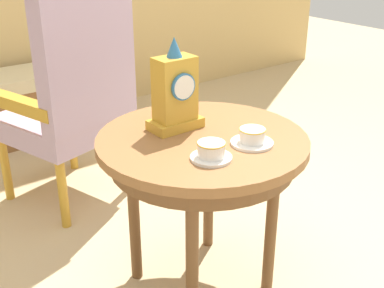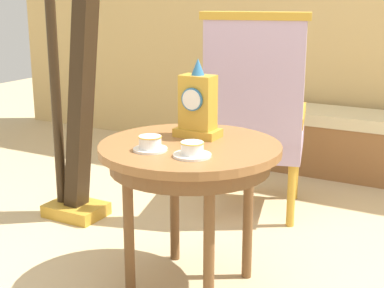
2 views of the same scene
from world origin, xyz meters
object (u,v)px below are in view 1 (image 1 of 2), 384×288
Objects in this scene: side_table at (202,156)px; window_bench at (46,100)px; armchair at (74,91)px; teacup_left at (211,151)px; teacup_right at (252,137)px; mantel_clock at (175,93)px.

window_bench is at bearing 85.50° from side_table.
armchair is 1.18× the size of window_bench.
teacup_left reaches higher than teacup_right.
teacup_left is at bearing -90.41° from armchair.
teacup_right is 0.13× the size of armchair.
teacup_right is 0.15× the size of window_bench.
window_bench is at bearing 88.49° from teacup_right.
teacup_left is at bearing -102.22° from mantel_clock.
teacup_left is 0.40× the size of mantel_clock.
mantel_clock is 1.85m from window_bench.
mantel_clock reaches higher than teacup_left.
side_table is at bearing 121.63° from teacup_right.
teacup_left is (-0.09, -0.16, 0.10)m from side_table.
mantel_clock is at bearing -95.75° from window_bench.
window_bench is at bearing 84.25° from mantel_clock.
window_bench is (0.15, 1.88, -0.34)m from side_table.
side_table is at bearing -94.50° from window_bench.
side_table reaches higher than window_bench.
window_bench is (0.18, 1.76, -0.55)m from mantel_clock.
side_table is 0.24m from mantel_clock.
mantel_clock is (-0.12, 0.27, 0.11)m from teacup_right.
armchair reaches higher than teacup_right.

